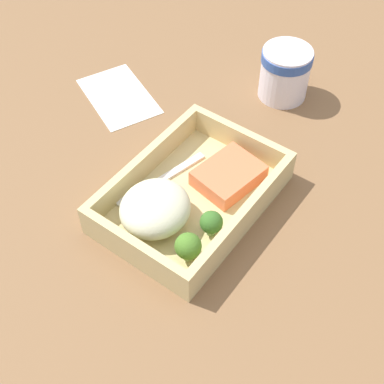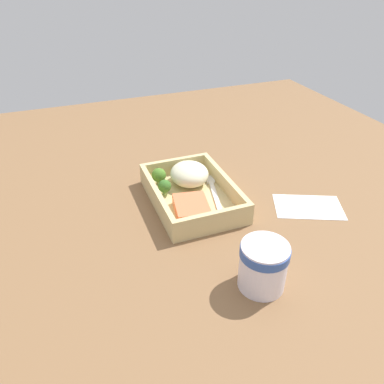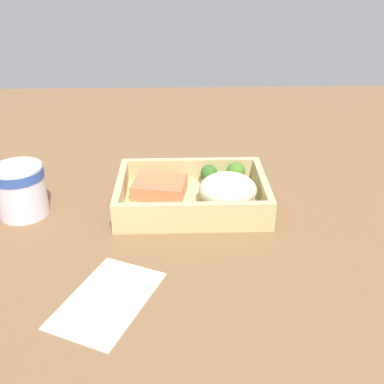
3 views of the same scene
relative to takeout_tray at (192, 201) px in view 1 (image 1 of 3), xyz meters
The scene contains 10 objects.
ground_plane 1.60cm from the takeout_tray, ahead, with size 160.00×160.00×2.00cm, color brown.
takeout_tray is the anchor object (origin of this frame).
tray_rim 2.63cm from the takeout_tray, ahead, with size 26.54×18.52×4.07cm.
salmon_fillet 6.62cm from the takeout_tray, 158.08° to the left, with size 9.31×7.34×2.63cm, color #F17147.
mashed_potatoes 7.25cm from the takeout_tray, 15.10° to the right, with size 10.17×9.52×5.53cm, color beige.
broccoli_floret_1 7.24cm from the takeout_tray, 59.34° to the left, with size 3.18×3.18×4.03cm.
broccoli_floret_2 10.64cm from the takeout_tray, 33.46° to the left, with size 3.58×3.58×4.49cm.
fork 6.05cm from the takeout_tray, 81.89° to the right, with size 15.74×5.34×0.44cm.
paper_cup 29.83cm from the takeout_tray, behind, with size 8.61×8.61×9.07cm.
receipt_slip 27.52cm from the takeout_tray, 115.78° to the right, with size 9.88×15.60×0.24cm, color white.
Camera 1 is at (39.63, 29.10, 60.90)cm, focal length 50.00 mm.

